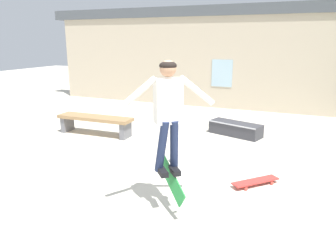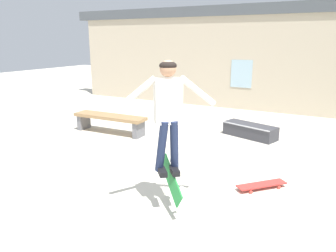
# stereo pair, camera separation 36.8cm
# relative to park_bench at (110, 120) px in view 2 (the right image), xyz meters

# --- Properties ---
(ground_plane) EXTENTS (40.00, 40.00, 0.00)m
(ground_plane) POSITION_rel_park_bench_xyz_m (3.51, -2.74, -0.35)
(ground_plane) COLOR beige
(building_backdrop) EXTENTS (16.52, 0.52, 4.37)m
(building_backdrop) POSITION_rel_park_bench_xyz_m (3.54, 4.57, 1.41)
(building_backdrop) COLOR #B7A88E
(building_backdrop) RESTS_ON ground_plane
(park_bench) EXTENTS (1.94, 0.51, 0.46)m
(park_bench) POSITION_rel_park_bench_xyz_m (0.00, 0.00, 0.00)
(park_bench) COLOR #99754C
(park_bench) RESTS_ON ground_plane
(skate_ledge) EXTENTS (1.36, 0.84, 0.32)m
(skate_ledge) POSITION_rel_park_bench_xyz_m (3.20, 1.30, -0.18)
(skate_ledge) COLOR #38383D
(skate_ledge) RESTS_ON ground_plane
(skater) EXTENTS (1.04, 0.87, 1.50)m
(skater) POSITION_rel_park_bench_xyz_m (3.10, -2.71, 1.10)
(skater) COLOR silver
(skateboard_flipping) EXTENTS (0.65, 0.61, 0.47)m
(skateboard_flipping) POSITION_rel_park_bench_xyz_m (3.15, -2.70, 0.12)
(skateboard_flipping) COLOR #237F38
(skateboard_resting) EXTENTS (0.70, 0.73, 0.08)m
(skateboard_resting) POSITION_rel_park_bench_xyz_m (4.10, -1.44, -0.28)
(skateboard_resting) COLOR red
(skateboard_resting) RESTS_ON ground_plane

